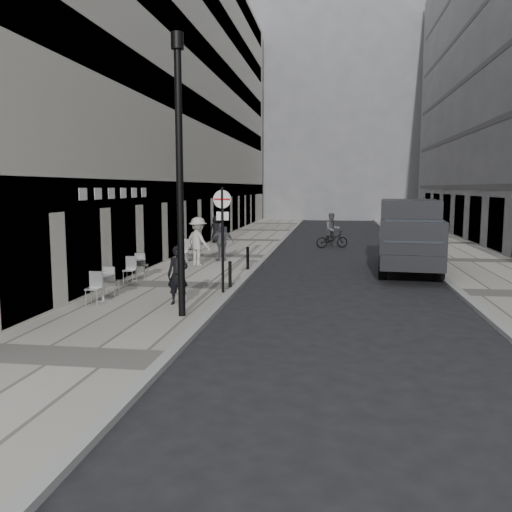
{
  "coord_description": "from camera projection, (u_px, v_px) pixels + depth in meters",
  "views": [
    {
      "loc": [
        3.11,
        -6.63,
        3.3
      ],
      "look_at": [
        0.98,
        8.1,
        1.4
      ],
      "focal_mm": 38.0,
      "sensor_mm": 36.0,
      "label": 1
    }
  ],
  "objects": [
    {
      "name": "cyclist",
      "position": [
        332.0,
        234.0,
        29.5
      ],
      "size": [
        1.87,
        1.15,
        1.9
      ],
      "rotation": [
        0.0,
        0.0,
        0.33
      ],
      "color": "black",
      "rests_on": "ground"
    },
    {
      "name": "panel_van",
      "position": [
        410.0,
        232.0,
        21.01
      ],
      "size": [
        2.72,
        6.11,
        2.8
      ],
      "rotation": [
        0.0,
        0.0,
        -0.09
      ],
      "color": "black",
      "rests_on": "ground"
    },
    {
      "name": "cafe_table_mid",
      "position": [
        136.0,
        267.0,
        18.55
      ],
      "size": [
        0.68,
        1.54,
        0.88
      ],
      "color": "silver",
      "rests_on": "sidewalk"
    },
    {
      "name": "sign_post",
      "position": [
        222.0,
        225.0,
        16.18
      ],
      "size": [
        0.55,
        0.12,
        3.18
      ],
      "rotation": [
        0.0,
        0.0,
        -0.11
      ],
      "color": "black",
      "rests_on": "sidewalk"
    },
    {
      "name": "pedestrian_c",
      "position": [
        216.0,
        229.0,
        31.06
      ],
      "size": [
        0.81,
        0.59,
        1.55
      ],
      "primitive_type": "imported",
      "rotation": [
        0.0,
        0.0,
        3.01
      ],
      "color": "black",
      "rests_on": "sidewalk"
    },
    {
      "name": "building_left",
      "position": [
        177.0,
        87.0,
        31.14
      ],
      "size": [
        4.0,
        45.0,
        18.0
      ],
      "primitive_type": "cube",
      "color": "beige",
      "rests_on": "ground"
    },
    {
      "name": "bollard_far",
      "position": [
        248.0,
        259.0,
        21.03
      ],
      "size": [
        0.11,
        0.11,
        0.82
      ],
      "primitive_type": "cylinder",
      "color": "black",
      "rests_on": "sidewalk"
    },
    {
      "name": "walking_man",
      "position": [
        178.0,
        275.0,
        14.68
      ],
      "size": [
        0.6,
        0.41,
        1.61
      ],
      "primitive_type": "imported",
      "rotation": [
        0.0,
        0.0,
        -0.05
      ],
      "color": "black",
      "rests_on": "sidewalk"
    },
    {
      "name": "pedestrian_b",
      "position": [
        198.0,
        241.0,
        21.98
      ],
      "size": [
        1.46,
        1.32,
        1.97
      ],
      "primitive_type": "imported",
      "rotation": [
        0.0,
        0.0,
        2.54
      ],
      "color": "#BBB4AD",
      "rests_on": "sidewalk"
    },
    {
      "name": "pedestrian_a",
      "position": [
        222.0,
        242.0,
        23.37
      ],
      "size": [
        1.04,
        0.6,
        1.66
      ],
      "primitive_type": "imported",
      "rotation": [
        0.0,
        0.0,
        3.36
      ],
      "color": "#55555A",
      "rests_on": "sidewalk"
    },
    {
      "name": "building_far",
      "position": [
        322.0,
        118.0,
        60.75
      ],
      "size": [
        24.0,
        16.0,
        22.0
      ],
      "primitive_type": "cube",
      "color": "gray",
      "rests_on": "ground"
    },
    {
      "name": "sidewalk",
      "position": [
        223.0,
        257.0,
        25.32
      ],
      "size": [
        4.0,
        60.0,
        0.12
      ],
      "primitive_type": "cube",
      "color": "#ACA69B",
      "rests_on": "ground"
    },
    {
      "name": "cafe_table_far",
      "position": [
        187.0,
        251.0,
        23.3
      ],
      "size": [
        0.71,
        1.6,
        0.91
      ],
      "color": "silver",
      "rests_on": "sidewalk"
    },
    {
      "name": "cafe_table_near",
      "position": [
        103.0,
        285.0,
        15.25
      ],
      "size": [
        0.69,
        1.56,
        0.89
      ],
      "color": "silver",
      "rests_on": "sidewalk"
    },
    {
      "name": "bollard_near",
      "position": [
        230.0,
        275.0,
        17.24
      ],
      "size": [
        0.11,
        0.11,
        0.79
      ],
      "primitive_type": "cylinder",
      "color": "black",
      "rests_on": "sidewalk"
    },
    {
      "name": "far_sidewalk",
      "position": [
        469.0,
        261.0,
        23.76
      ],
      "size": [
        4.0,
        60.0,
        0.12
      ],
      "primitive_type": "cube",
      "color": "#ACA69B",
      "rests_on": "ground"
    },
    {
      "name": "ground",
      "position": [
        100.0,
        431.0,
        7.37
      ],
      "size": [
        120.0,
        120.0,
        0.0
      ],
      "primitive_type": "plane",
      "color": "black",
      "rests_on": "ground"
    },
    {
      "name": "lamppost",
      "position": [
        179.0,
        163.0,
        13.0
      ],
      "size": [
        0.3,
        0.3,
        6.76
      ],
      "color": "black",
      "rests_on": "sidewalk"
    }
  ]
}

